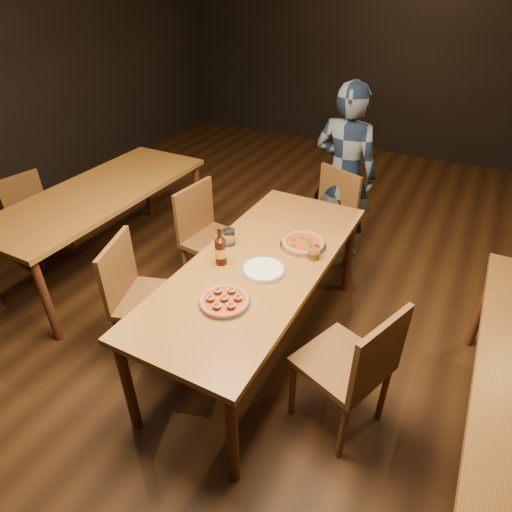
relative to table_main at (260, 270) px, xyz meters
The scene contains 16 objects.
ground 0.68m from the table_main, ahead, with size 9.00×9.00×0.00m, color black.
room_shell 1.18m from the table_main, ahead, with size 9.00×9.00×9.00m.
table_main is the anchor object (origin of this frame).
table_left 1.73m from the table_main, 169.99° to the left, with size 0.80×2.00×0.75m.
chair_main_nw 0.75m from the table_main, 148.81° to the right, with size 0.44×0.44×0.94m, color brown, non-canonical shape.
chair_main_sw 0.81m from the table_main, 144.46° to the left, with size 0.44×0.44×0.94m, color brown, non-canonical shape.
chair_main_e 0.78m from the table_main, 24.15° to the right, with size 0.44×0.44×0.95m, color brown, non-canonical shape.
chair_end 1.19m from the table_main, 89.97° to the left, with size 0.43×0.43×0.93m, color brown, non-canonical shape.
chair_nbr_left 2.36m from the table_main, behind, with size 0.38×0.38×0.82m, color brown, non-canonical shape.
pizza_meatball 0.47m from the table_main, 87.57° to the right, with size 0.30×0.30×0.05m.
pizza_margherita 0.36m from the table_main, 60.13° to the left, with size 0.31×0.31×0.04m.
plate_stack 0.14m from the table_main, 50.30° to the right, with size 0.27×0.27×0.03m, color white.
beer_bottle 0.30m from the table_main, 146.72° to the right, with size 0.07×0.07×0.26m.
water_glass 0.32m from the table_main, 162.45° to the left, with size 0.09×0.09×0.11m, color white.
amber_glass 0.37m from the table_main, 33.66° to the left, with size 0.07×0.07×0.09m, color #965810.
diner 1.50m from the table_main, 87.43° to the left, with size 0.58×0.38×1.60m, color black.
Camera 1 is at (1.04, -2.00, 2.30)m, focal length 30.00 mm.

